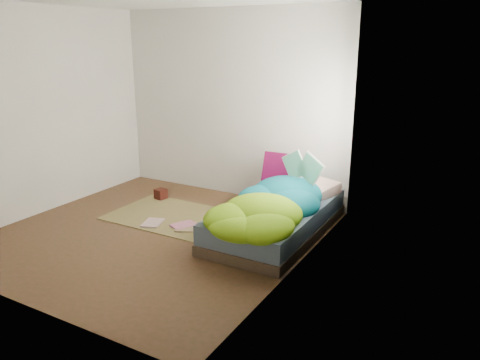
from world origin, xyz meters
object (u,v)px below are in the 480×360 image
pillow_magenta (281,171)px  wooden_box (161,194)px  floor_book_a (144,222)px  floor_book_b (180,223)px  bed (277,219)px  open_book (302,159)px

pillow_magenta → wooden_box: size_ratio=3.20×
pillow_magenta → wooden_box: (-1.69, -0.36, -0.48)m
floor_book_a → floor_book_b: 0.43m
bed → pillow_magenta: bearing=111.6°
pillow_magenta → floor_book_a: pillow_magenta is taller
bed → open_book: size_ratio=4.13×
floor_book_b → bed: bearing=43.5°
bed → floor_book_a: (-1.53, -0.55, -0.15)m
wooden_box → floor_book_b: size_ratio=0.49×
floor_book_a → floor_book_b: bearing=8.8°
open_book → floor_book_a: 2.07m
wooden_box → open_book: bearing=2.4°
open_book → floor_book_a: (-1.67, -0.93, -0.80)m
open_book → floor_book_a: open_book is taller
pillow_magenta → floor_book_b: bearing=-134.3°
wooden_box → floor_book_a: wooden_box is taller
bed → pillow_magenta: size_ratio=4.45×
bed → pillow_magenta: (-0.26, 0.65, 0.40)m
bed → wooden_box: (-1.94, 0.29, -0.09)m
bed → open_book: bearing=69.5°
floor_book_a → floor_book_b: floor_book_b is taller
wooden_box → floor_book_a: bearing=-63.8°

